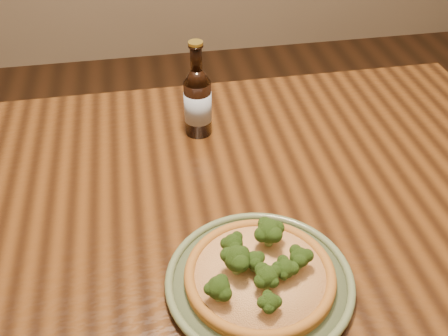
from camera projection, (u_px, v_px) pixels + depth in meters
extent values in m
cube|color=#4B2910|center=(171.00, 211.00, 1.03)|extent=(1.60, 0.90, 0.04)
cylinder|color=#4B2910|center=(396.00, 188.00, 1.66)|extent=(0.07, 0.07, 0.71)
cylinder|color=#616F4D|center=(259.00, 282.00, 0.86)|extent=(0.28, 0.28, 0.01)
torus|color=#616F4D|center=(260.00, 279.00, 0.86)|extent=(0.31, 0.31, 0.01)
torus|color=#616F4D|center=(260.00, 280.00, 0.86)|extent=(0.25, 0.25, 0.01)
cylinder|color=#AB6C26|center=(260.00, 277.00, 0.85)|extent=(0.25, 0.25, 0.01)
torus|color=#AB6C26|center=(260.00, 274.00, 0.85)|extent=(0.25, 0.25, 0.02)
cylinder|color=#F3DD94|center=(260.00, 274.00, 0.85)|extent=(0.21, 0.21, 0.01)
sphere|color=#36581B|center=(270.00, 231.00, 0.88)|extent=(0.05, 0.05, 0.04)
sphere|color=#36581B|center=(254.00, 260.00, 0.84)|extent=(0.03, 0.03, 0.03)
sphere|color=#36581B|center=(233.00, 244.00, 0.86)|extent=(0.04, 0.04, 0.03)
sphere|color=#36581B|center=(237.00, 259.00, 0.83)|extent=(0.05, 0.05, 0.04)
sphere|color=#36581B|center=(285.00, 268.00, 0.82)|extent=(0.04, 0.04, 0.03)
sphere|color=#36581B|center=(300.00, 257.00, 0.84)|extent=(0.05, 0.05, 0.03)
sphere|color=#36581B|center=(267.00, 276.00, 0.81)|extent=(0.05, 0.05, 0.04)
sphere|color=#36581B|center=(269.00, 302.00, 0.78)|extent=(0.03, 0.03, 0.03)
sphere|color=#36581B|center=(218.00, 288.00, 0.79)|extent=(0.04, 0.04, 0.04)
cylinder|color=black|center=(198.00, 108.00, 1.17)|extent=(0.06, 0.06, 0.13)
cone|color=black|center=(197.00, 76.00, 1.12)|extent=(0.06, 0.06, 0.03)
cylinder|color=black|center=(196.00, 57.00, 1.09)|extent=(0.03, 0.03, 0.06)
torus|color=black|center=(196.00, 46.00, 1.07)|extent=(0.03, 0.03, 0.00)
cylinder|color=#A58C33|center=(196.00, 43.00, 1.07)|extent=(0.03, 0.03, 0.01)
cylinder|color=#AAB8CD|center=(198.00, 106.00, 1.16)|extent=(0.06, 0.06, 0.07)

